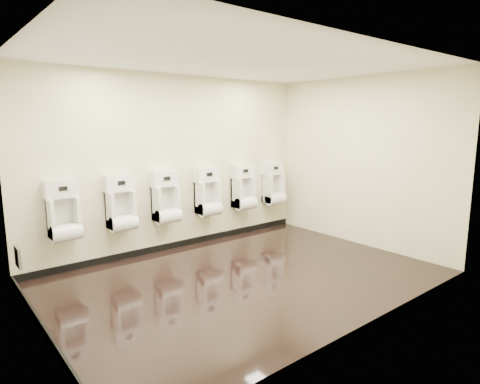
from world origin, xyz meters
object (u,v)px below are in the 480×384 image
(urinal_1, at_px, (121,207))
(urinal_3, at_px, (208,195))
(urinal_5, at_px, (274,186))
(urinal_2, at_px, (166,201))
(access_panel, at_px, (18,257))
(urinal_4, at_px, (244,191))
(urinal_0, at_px, (64,215))

(urinal_1, bearing_deg, urinal_3, 0.00)
(urinal_5, bearing_deg, urinal_2, 180.00)
(urinal_1, distance_m, urinal_3, 1.53)
(access_panel, bearing_deg, urinal_1, 15.74)
(access_panel, distance_m, urinal_4, 3.79)
(urinal_1, distance_m, urinal_4, 2.31)
(urinal_2, relative_size, urinal_4, 1.00)
(urinal_3, bearing_deg, urinal_2, 180.00)
(urinal_0, bearing_deg, urinal_3, 0.00)
(access_panel, bearing_deg, urinal_5, 5.17)
(urinal_0, relative_size, urinal_3, 1.00)
(access_panel, distance_m, urinal_2, 2.24)
(urinal_1, bearing_deg, urinal_0, 180.00)
(access_panel, bearing_deg, urinal_0, 32.06)
(access_panel, relative_size, urinal_4, 0.31)
(urinal_2, height_order, urinal_4, same)
(urinal_2, bearing_deg, urinal_0, 180.00)
(urinal_2, distance_m, urinal_3, 0.80)
(urinal_3, distance_m, urinal_5, 1.53)
(urinal_1, relative_size, urinal_2, 1.00)
(urinal_5, bearing_deg, access_panel, -174.83)
(urinal_0, bearing_deg, urinal_1, 0.00)
(access_panel, xyz_separation_m, urinal_2, (2.18, 0.41, 0.34))
(urinal_0, distance_m, urinal_4, 3.11)
(urinal_3, xyz_separation_m, urinal_5, (1.53, 0.00, 0.00))
(urinal_4, height_order, urinal_5, same)
(urinal_1, bearing_deg, urinal_5, 0.00)
(urinal_0, relative_size, urinal_1, 1.00)
(urinal_3, relative_size, urinal_5, 1.00)
(urinal_1, relative_size, urinal_3, 1.00)
(urinal_2, xyz_separation_m, urinal_4, (1.58, 0.00, 0.00))
(access_panel, xyz_separation_m, urinal_0, (0.65, 0.41, 0.34))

